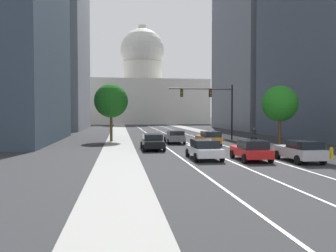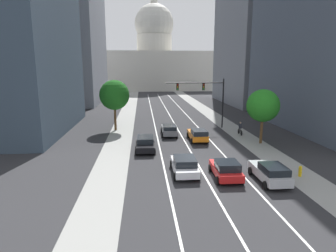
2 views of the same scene
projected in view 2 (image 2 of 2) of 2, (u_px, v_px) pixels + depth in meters
ground_plane at (165, 107)px, 63.63m from camera, size 400.00×400.00×0.00m
sidewalk_left at (128, 111)px, 58.07m from camera, size 3.11×130.00×0.01m
sidewalk_right at (205, 110)px, 59.43m from camera, size 3.11×130.00×0.01m
lane_stripe_left at (153, 120)px, 48.72m from camera, size 0.16×90.00×0.01m
lane_stripe_center at (172, 119)px, 48.99m from camera, size 0.16×90.00×0.01m
lane_stripe_right at (190, 119)px, 49.26m from camera, size 0.16×90.00×0.01m
capitol_building at (155, 61)px, 112.26m from camera, size 41.52×22.20×33.12m
car_white at (184, 165)px, 23.92m from camera, size 2.11×4.44×1.46m
car_red at (226, 169)px, 22.96m from camera, size 2.16×4.12×1.49m
car_gray at (169, 130)px, 37.38m from camera, size 2.02×4.60×1.46m
car_orange at (198, 135)px, 34.53m from camera, size 2.06×4.40×1.53m
car_silver at (270, 172)px, 22.18m from camera, size 2.04×4.45×1.52m
car_black at (145, 143)px, 30.73m from camera, size 2.06×4.79×1.47m
traffic_signal_mast at (206, 93)px, 41.16m from camera, size 8.32×0.39×7.08m
fire_hydrant at (300, 171)px, 23.38m from camera, size 0.26×0.35×0.91m
cyclist at (240, 128)px, 37.70m from camera, size 0.36×1.70×1.72m
street_tree_near_left at (114, 95)px, 39.68m from camera, size 4.10×4.10×6.99m
street_tree_far_right at (263, 106)px, 32.82m from camera, size 3.70×3.70×6.26m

